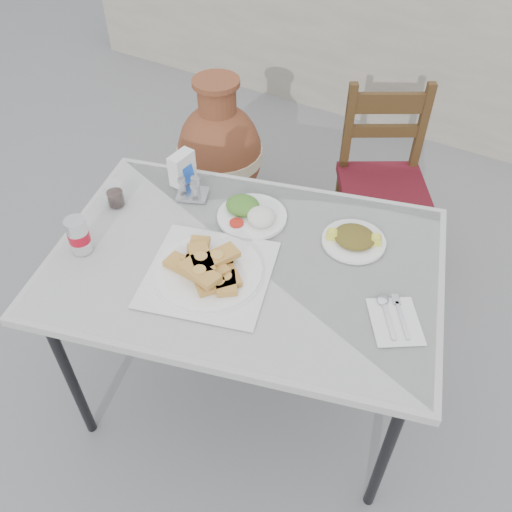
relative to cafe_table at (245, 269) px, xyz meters
The scene contains 13 objects.
ground 0.77m from the cafe_table, ahead, with size 80.00×80.00×0.00m, color slate.
cafe_table is the anchor object (origin of this frame).
pide_plate 0.17m from the cafe_table, 117.47° to the right, with size 0.50×0.50×0.08m.
salad_rice_plate 0.23m from the cafe_table, 114.99° to the left, with size 0.26×0.26×0.06m.
salad_chopped_plate 0.40m from the cafe_table, 41.79° to the left, with size 0.22×0.22×0.05m.
soda_can 0.58m from the cafe_table, 153.99° to the right, with size 0.07×0.07×0.13m.
cola_glass 0.58m from the cafe_table, behind, with size 0.07×0.07×0.10m.
napkin_holder 0.51m from the cafe_table, 150.51° to the left, with size 0.07×0.11×0.13m.
condiment_caddy 0.41m from the cafe_table, 152.13° to the left, with size 0.14×0.13×0.08m.
cutlery_napkin 0.53m from the cafe_table, ahead, with size 0.23×0.24×0.01m.
chair 1.11m from the cafe_table, 82.41° to the left, with size 0.57×0.57×0.94m.
terracotta_urn 1.30m from the cafe_table, 127.90° to the left, with size 0.48×0.48×0.83m.
back_wall 2.49m from the cafe_table, 86.51° to the left, with size 6.00×0.25×1.20m, color #A89C8C.
Camera 1 is at (0.54, -1.09, 2.12)m, focal length 38.00 mm.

